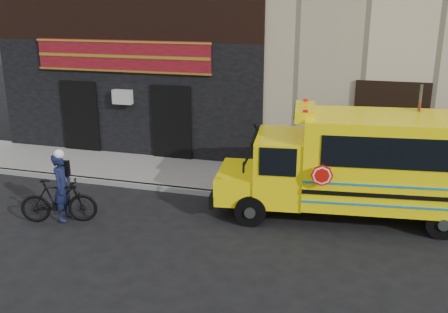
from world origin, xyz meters
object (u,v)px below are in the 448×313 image
object	(u,v)px
sign_pole	(415,143)
school_bus	(365,163)
cyclist	(62,189)
bicycle	(59,201)

from	to	relation	value
sign_pole	school_bus	bearing A→B (deg)	-141.46
sign_pole	cyclist	size ratio (longest dim) A/B	1.93
sign_pole	bicycle	size ratio (longest dim) A/B	1.76
bicycle	cyclist	distance (m)	0.33
sign_pole	cyclist	distance (m)	9.28
school_bus	sign_pole	world-z (taller)	sign_pole
sign_pole	cyclist	world-z (taller)	sign_pole
sign_pole	bicycle	bearing A→B (deg)	-158.22
bicycle	school_bus	bearing A→B (deg)	-90.39
bicycle	cyclist	size ratio (longest dim) A/B	1.10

